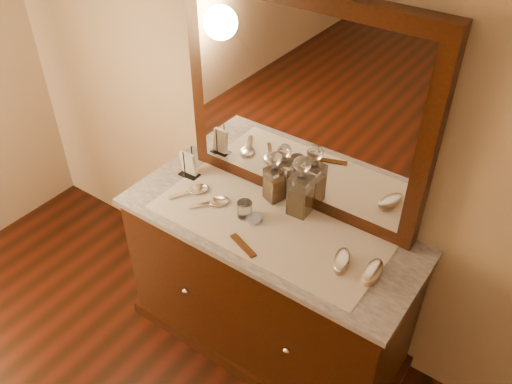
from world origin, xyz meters
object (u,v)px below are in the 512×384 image
(decanter_left, at_px, (275,181))
(decanter_right, at_px, (301,192))
(dresser_cabinet, at_px, (267,288))
(brush_far, at_px, (372,272))
(mirror_frame, at_px, (302,106))
(pin_dish, at_px, (254,218))
(comb, at_px, (243,245))
(napkin_rack, at_px, (189,165))
(brush_near, at_px, (342,261))
(hand_mirror_outer, at_px, (195,190))
(hand_mirror_inner, at_px, (216,202))

(decanter_left, relative_size, decanter_right, 0.86)
(dresser_cabinet, bearing_deg, brush_far, -2.60)
(mirror_frame, xyz_separation_m, decanter_left, (-0.08, -0.08, -0.39))
(pin_dish, bearing_deg, brush_far, -0.34)
(decanter_left, height_order, brush_far, decanter_left)
(comb, bearing_deg, decanter_left, 122.01)
(mirror_frame, xyz_separation_m, napkin_rack, (-0.55, -0.17, -0.44))
(brush_near, bearing_deg, hand_mirror_outer, 178.18)
(mirror_frame, bearing_deg, brush_near, -35.69)
(napkin_rack, distance_m, brush_far, 1.08)
(dresser_cabinet, relative_size, comb, 8.39)
(brush_far, height_order, hand_mirror_inner, brush_far)
(dresser_cabinet, bearing_deg, decanter_right, 64.20)
(mirror_frame, distance_m, hand_mirror_outer, 0.70)
(decanter_left, bearing_deg, comb, -77.89)
(dresser_cabinet, relative_size, pin_dish, 17.53)
(napkin_rack, bearing_deg, brush_far, -5.21)
(comb, xyz_separation_m, brush_near, (0.40, 0.15, 0.02))
(mirror_frame, distance_m, napkin_rack, 0.72)
(comb, height_order, brush_far, brush_far)
(decanter_left, height_order, hand_mirror_inner, decanter_left)
(pin_dish, bearing_deg, dresser_cabinet, 16.32)
(comb, relative_size, hand_mirror_outer, 0.79)
(brush_far, bearing_deg, hand_mirror_outer, 179.43)
(dresser_cabinet, height_order, hand_mirror_outer, hand_mirror_outer)
(comb, bearing_deg, napkin_rack, 173.85)
(decanter_right, xyz_separation_m, brush_near, (0.33, -0.19, -0.10))
(hand_mirror_inner, bearing_deg, pin_dish, 2.21)
(napkin_rack, xyz_separation_m, decanter_left, (0.46, 0.09, 0.04))
(hand_mirror_outer, bearing_deg, pin_dish, -0.94)
(pin_dish, relative_size, comb, 0.48)
(dresser_cabinet, distance_m, decanter_right, 0.59)
(comb, height_order, napkin_rack, napkin_rack)
(dresser_cabinet, height_order, hand_mirror_inner, hand_mirror_inner)
(mirror_frame, relative_size, napkin_rack, 7.51)
(pin_dish, bearing_deg, napkin_rack, 168.74)
(mirror_frame, relative_size, decanter_left, 4.46)
(comb, relative_size, brush_near, 1.02)
(napkin_rack, bearing_deg, brush_near, -6.95)
(brush_far, bearing_deg, comb, -162.78)
(mirror_frame, relative_size, pin_dish, 15.02)
(mirror_frame, relative_size, comb, 7.19)
(dresser_cabinet, distance_m, pin_dish, 0.46)
(decanter_left, distance_m, hand_mirror_outer, 0.40)
(brush_far, height_order, hand_mirror_outer, brush_far)
(comb, relative_size, napkin_rack, 1.04)
(mirror_frame, height_order, hand_mirror_inner, mirror_frame)
(hand_mirror_outer, bearing_deg, napkin_rack, 142.55)
(decanter_left, distance_m, brush_near, 0.53)
(brush_near, relative_size, hand_mirror_inner, 0.86)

